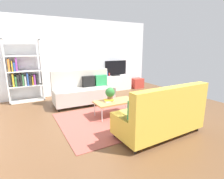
{
  "coord_description": "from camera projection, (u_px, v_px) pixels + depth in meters",
  "views": [
    {
      "loc": [
        -2.16,
        -4.05,
        1.82
      ],
      "look_at": [
        0.17,
        0.22,
        0.65
      ],
      "focal_mm": 28.08,
      "sensor_mm": 36.0,
      "label": 1
    }
  ],
  "objects": [
    {
      "name": "potted_plant",
      "position": [
        110.0,
        93.0,
        4.67
      ],
      "size": [
        0.25,
        0.25,
        0.36
      ],
      "color": "brown",
      "rests_on": "coffee_table"
    },
    {
      "name": "storage_trunk",
      "position": [
        137.0,
        83.0,
        8.09
      ],
      "size": [
        0.52,
        0.4,
        0.44
      ],
      "primitive_type": "cube",
      "color": "#B2382D",
      "rests_on": "ground_plane"
    },
    {
      "name": "ground_plane",
      "position": [
        110.0,
        114.0,
        4.89
      ],
      "size": [
        7.68,
        7.68,
        0.0
      ],
      "primitive_type": "plane",
      "color": "brown"
    },
    {
      "name": "wall_far",
      "position": [
        77.0,
        57.0,
        6.94
      ],
      "size": [
        6.4,
        0.12,
        2.9
      ],
      "primitive_type": "cube",
      "color": "silver",
      "rests_on": "ground_plane"
    },
    {
      "name": "bottle_0",
      "position": [
        107.0,
        74.0,
        7.31
      ],
      "size": [
        0.05,
        0.05,
        0.22
      ],
      "primitive_type": "cylinder",
      "color": "#3359B2",
      "rests_on": "tv_console"
    },
    {
      "name": "bookshelf",
      "position": [
        23.0,
        73.0,
        5.85
      ],
      "size": [
        1.1,
        0.36,
        2.1
      ],
      "color": "white",
      "rests_on": "ground_plane"
    },
    {
      "name": "table_book_1",
      "position": [
        109.0,
        100.0,
        4.65
      ],
      "size": [
        0.28,
        0.23,
        0.03
      ],
      "primitive_type": "cube",
      "rotation": [
        0.0,
        0.0,
        -0.24
      ],
      "color": "gold",
      "rests_on": "table_book_0"
    },
    {
      "name": "table_book_0",
      "position": [
        109.0,
        101.0,
        4.66
      ],
      "size": [
        0.24,
        0.19,
        0.03
      ],
      "primitive_type": "cube",
      "rotation": [
        0.0,
        0.0,
        0.02
      ],
      "color": "silver",
      "rests_on": "coffee_table"
    },
    {
      "name": "coffee_table",
      "position": [
        115.0,
        102.0,
        4.72
      ],
      "size": [
        1.1,
        0.56,
        0.42
      ],
      "color": "#B7844C",
      "rests_on": "ground_plane"
    },
    {
      "name": "couch_green",
      "position": [
        161.0,
        116.0,
        3.62
      ],
      "size": [
        1.93,
        0.9,
        1.1
      ],
      "rotation": [
        0.0,
        0.0,
        0.03
      ],
      "color": "gold",
      "rests_on": "ground_plane"
    },
    {
      "name": "vase_0",
      "position": [
        103.0,
        74.0,
        7.32
      ],
      "size": [
        0.1,
        0.1,
        0.17
      ],
      "primitive_type": "cylinder",
      "color": "silver",
      "rests_on": "tv_console"
    },
    {
      "name": "area_rug",
      "position": [
        117.0,
        118.0,
        4.61
      ],
      "size": [
        2.9,
        2.2,
        0.01
      ],
      "primitive_type": "cube",
      "color": "#9E4C42",
      "rests_on": "ground_plane"
    },
    {
      "name": "bottle_1",
      "position": [
        109.0,
        75.0,
        7.36
      ],
      "size": [
        0.06,
        0.06,
        0.14
      ],
      "primitive_type": "cylinder",
      "color": "red",
      "rests_on": "tv_console"
    },
    {
      "name": "couch_beige",
      "position": [
        84.0,
        90.0,
        5.74
      ],
      "size": [
        1.93,
        0.9,
        1.1
      ],
      "rotation": [
        0.0,
        0.0,
        3.11
      ],
      "color": "#B2ADA3",
      "rests_on": "ground_plane"
    },
    {
      "name": "tv_console",
      "position": [
        115.0,
        83.0,
        7.64
      ],
      "size": [
        1.4,
        0.44,
        0.64
      ],
      "primitive_type": "cube",
      "color": "silver",
      "rests_on": "ground_plane"
    },
    {
      "name": "tv",
      "position": [
        116.0,
        68.0,
        7.48
      ],
      "size": [
        1.0,
        0.2,
        0.64
      ],
      "color": "black",
      "rests_on": "tv_console"
    }
  ]
}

